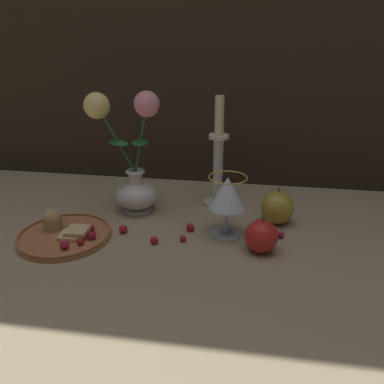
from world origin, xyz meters
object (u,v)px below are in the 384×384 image
apple_beside_vase (277,208)px  plate_with_pastries (64,233)px  wine_glass (227,195)px  vase (132,166)px  candlestick (218,162)px  apple_near_glass (261,236)px

apple_beside_vase → plate_with_pastries: bearing=-162.4°
wine_glass → vase: bearing=159.8°
vase → plate_with_pastries: bearing=-124.5°
apple_beside_vase → candlestick: bearing=151.5°
plate_with_pastries → wine_glass: bearing=11.8°
apple_beside_vase → apple_near_glass: 0.15m
vase → apple_beside_vase: (0.37, -0.01, -0.08)m
vase → apple_beside_vase: 0.38m
vase → plate_with_pastries: vase is taller
candlestick → vase: bearing=-161.8°
plate_with_pastries → apple_near_glass: size_ratio=2.53×
apple_near_glass → plate_with_pastries: bearing=-178.4°
vase → apple_near_glass: size_ratio=3.73×
wine_glass → apple_near_glass: bearing=-38.8°
wine_glass → apple_beside_vase: 0.15m
apple_near_glass → apple_beside_vase: bearing=74.2°
plate_with_pastries → vase: bearing=55.5°
plate_with_pastries → candlestick: (0.33, 0.24, 0.11)m
vase → candlestick: 0.23m
vase → wine_glass: vase is taller
plate_with_pastries → apple_near_glass: apple_near_glass is taller
plate_with_pastries → apple_near_glass: bearing=1.6°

